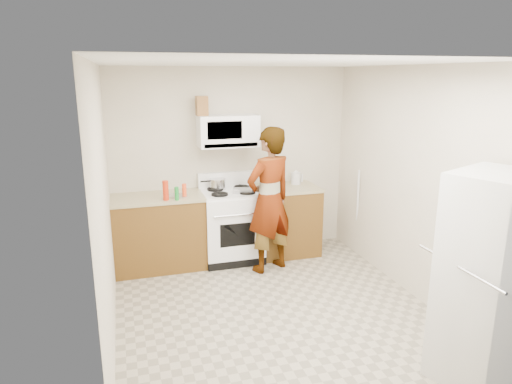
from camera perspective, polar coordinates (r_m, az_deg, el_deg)
name	(u,v)px	position (r m, az deg, el deg)	size (l,w,h in m)	color
floor	(274,310)	(4.94, 2.32, -14.55)	(3.60, 3.60, 0.00)	gray
back_wall	(232,162)	(6.15, -2.96, 3.71)	(3.20, 0.02, 2.50)	beige
right_wall	(415,184)	(5.20, 19.29, 0.90)	(0.02, 3.60, 2.50)	beige
cabinet_left	(159,233)	(5.92, -12.03, -5.07)	(1.12, 0.62, 0.90)	brown
counter_left	(157,198)	(5.78, -12.27, -0.70)	(1.14, 0.64, 0.04)	tan
cabinet_right	(287,221)	(6.27, 3.85, -3.66)	(0.80, 0.62, 0.90)	brown
counter_right	(287,188)	(6.14, 3.93, 0.49)	(0.82, 0.64, 0.04)	tan
gas_range	(231,224)	(6.03, -3.10, -4.02)	(0.76, 0.65, 1.13)	white
microwave	(228,131)	(5.89, -3.55, 7.65)	(0.76, 0.38, 0.40)	white
person	(269,200)	(5.58, 1.66, -1.05)	(0.66, 0.43, 1.81)	tan
fridge	(496,282)	(4.03, 27.78, -9.88)	(0.70, 0.70, 1.70)	silver
kettle	(296,178)	(6.29, 5.00, 1.72)	(0.13, 0.13, 0.16)	silver
jug	(202,106)	(5.79, -6.79, 10.65)	(0.14, 0.14, 0.24)	brown
saucepan	(217,183)	(6.02, -4.84, 1.10)	(0.21, 0.21, 0.11)	#B1B2B6
tray	(243,191)	(5.84, -1.70, 0.17)	(0.25, 0.16, 0.05)	white
bottle_spray	(166,190)	(5.55, -11.23, 0.19)	(0.07, 0.07, 0.24)	red
bottle_hot_sauce	(184,190)	(5.67, -8.95, 0.20)	(0.05, 0.05, 0.16)	#FF491C
bottle_green_cap	(177,194)	(5.53, -9.89, -0.20)	(0.05, 0.05, 0.16)	#167D27
pot_lid	(178,196)	(5.73, -9.78, -0.46)	(0.25, 0.25, 0.01)	silver
broom	(357,211)	(6.35, 12.55, -2.32)	(0.03, 0.03, 1.20)	silver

